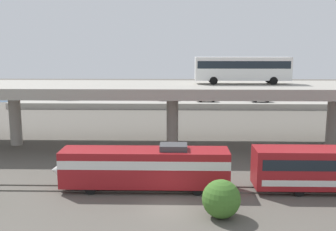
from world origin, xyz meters
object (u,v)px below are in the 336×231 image
Objects in this scene: parked_car_0 at (168,97)px; parked_car_1 at (67,96)px; parked_car_5 at (260,98)px; parked_car_4 at (207,98)px; parked_car_2 at (233,96)px; parked_car_3 at (273,96)px; transit_bus_on_overpass at (242,68)px; train_locomotive at (137,166)px.

parked_car_1 is (-22.14, 0.40, 0.00)m from parked_car_0.
parked_car_4 is at bearing 178.93° from parked_car_5.
parked_car_0 and parked_car_2 have the same top height.
transit_bus_on_overpass is at bearing 70.44° from parked_car_3.
transit_bus_on_overpass is 33.13m from parked_car_4.
transit_bus_on_overpass is at bearing -125.17° from train_locomotive.
parked_car_5 is at bearing 178.93° from parked_car_4.
transit_bus_on_overpass reaches higher than parked_car_1.
parked_car_5 is (41.71, -2.28, -0.00)m from parked_car_1.
parked_car_1 is 1.08× the size of parked_car_5.
parked_car_4 is 11.30m from parked_car_5.
train_locomotive is at bearing -125.17° from transit_bus_on_overpass.
parked_car_1 is at bearing 176.87° from parked_car_5.
parked_car_0 is (-10.33, 33.76, -8.00)m from transit_bus_on_overpass.
parked_car_0 is 22.14m from parked_car_1.
transit_bus_on_overpass is 38.98m from parked_car_3.
transit_bus_on_overpass reaches higher than parked_car_0.
parked_car_5 is at bearing -3.13° from parked_car_1.
transit_bus_on_overpass is 2.80× the size of parked_car_4.
parked_car_0 and parked_car_3 have the same top height.
parked_car_2 and parked_car_4 have the same top height.
parked_car_1 is (-20.64, 50.95, -0.16)m from train_locomotive.
parked_car_1 is at bearing -67.94° from train_locomotive.
parked_car_3 is (45.24, 1.79, 0.00)m from parked_car_1.
parked_car_4 is at bearing 93.67° from transit_bus_on_overpass.
parked_car_1 and parked_car_5 have the same top height.
parked_car_2 is 7.59m from parked_car_4.
parked_car_1 is 1.03× the size of parked_car_4.
parked_car_0 is at bearing 10.81° from parked_car_2.
train_locomotive is 50.57m from parked_car_0.
train_locomotive is 49.84m from parked_car_4.
parked_car_5 is (21.06, 48.66, -0.16)m from train_locomotive.
parked_car_5 is at bearing -5.50° from parked_car_0.
train_locomotive is 53.03m from parked_car_5.
transit_bus_on_overpass reaches higher than parked_car_4.
parked_car_1 is 36.66m from parked_car_2.
parked_car_0 and parked_car_5 have the same top height.
train_locomotive is 3.72× the size of parked_car_0.
parked_car_5 is at bearing 137.83° from parked_car_2.
parked_car_1 and parked_car_4 have the same top height.
parked_car_2 is at bearing 3.69° from parked_car_1.
transit_bus_on_overpass is 2.91× the size of parked_car_5.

